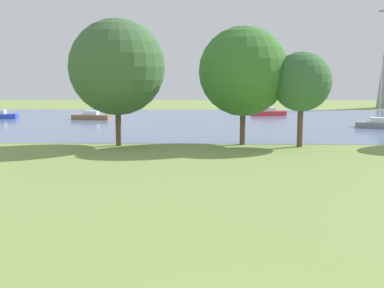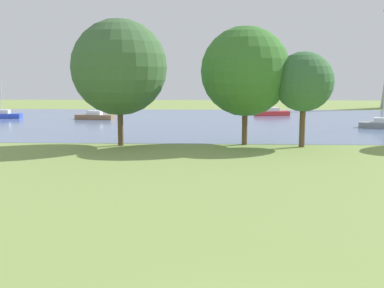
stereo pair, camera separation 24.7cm
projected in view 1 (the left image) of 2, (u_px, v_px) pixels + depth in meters
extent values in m
plane|color=#7F994C|center=(222.00, 162.00, 30.83)|extent=(160.00, 160.00, 0.00)
cube|color=#6177A2|center=(216.00, 121.00, 58.53)|extent=(140.00, 40.00, 0.02)
cube|color=red|center=(269.00, 113.00, 66.88)|extent=(5.02, 2.68, 0.60)
cube|color=white|center=(269.00, 109.00, 66.80)|extent=(2.02, 1.52, 0.50)
cylinder|color=silver|center=(269.00, 87.00, 66.35)|extent=(0.10, 0.10, 6.83)
cube|color=gray|center=(379.00, 125.00, 50.64)|extent=(5.03, 2.97, 0.60)
cube|color=white|center=(379.00, 120.00, 50.56)|extent=(2.06, 1.62, 0.50)
cylinder|color=silver|center=(381.00, 89.00, 50.11)|extent=(0.10, 0.10, 6.94)
cube|color=brown|center=(91.00, 117.00, 60.63)|extent=(4.94, 2.03, 0.60)
cube|color=white|center=(91.00, 113.00, 60.55)|extent=(1.91, 1.30, 0.50)
cylinder|color=silver|center=(90.00, 85.00, 60.06)|extent=(0.10, 0.10, 7.45)
cylinder|color=brown|center=(118.00, 123.00, 37.72)|extent=(0.44, 0.44, 3.54)
sphere|color=#3C6236|center=(117.00, 67.00, 37.10)|extent=(7.47, 7.47, 7.47)
cylinder|color=brown|center=(243.00, 124.00, 38.35)|extent=(0.44, 0.44, 3.37)
sphere|color=#38712C|center=(243.00, 71.00, 37.76)|extent=(7.08, 7.08, 7.08)
cylinder|color=brown|center=(300.00, 125.00, 37.12)|extent=(0.44, 0.44, 3.44)
sphere|color=#366538|center=(302.00, 82.00, 36.65)|extent=(4.58, 4.58, 4.58)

